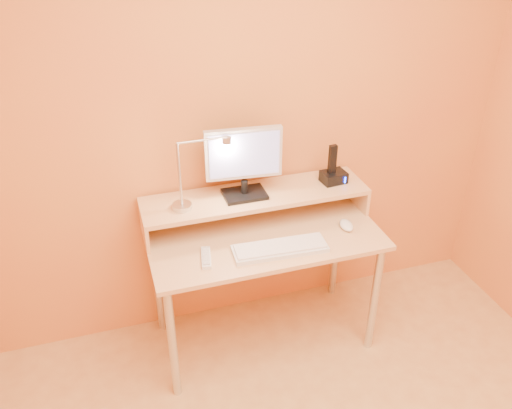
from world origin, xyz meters
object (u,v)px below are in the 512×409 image
object	(u,v)px
mouse	(346,225)
monitor_panel	(243,153)
keyboard	(280,249)
phone_dock	(334,177)
lamp_base	(182,206)
remote_control	(206,258)

from	to	relation	value
mouse	monitor_panel	bearing A→B (deg)	159.15
monitor_panel	keyboard	size ratio (longest dim) A/B	0.83
monitor_panel	phone_dock	size ratio (longest dim) A/B	3.01
lamp_base	keyboard	world-z (taller)	lamp_base
monitor_panel	keyboard	distance (m)	0.51
lamp_base	remote_control	world-z (taller)	lamp_base
monitor_panel	keyboard	bearing A→B (deg)	-68.99
monitor_panel	lamp_base	xyz separation A→B (m)	(-0.33, -0.04, -0.23)
lamp_base	mouse	bearing A→B (deg)	-13.17
monitor_panel	mouse	distance (m)	0.66
phone_dock	lamp_base	bearing A→B (deg)	176.71
monitor_panel	remote_control	bearing A→B (deg)	-129.05
lamp_base	phone_dock	xyz separation A→B (m)	(0.84, 0.03, 0.02)
phone_dock	mouse	distance (m)	0.28
lamp_base	keyboard	distance (m)	0.53
monitor_panel	phone_dock	xyz separation A→B (m)	(0.50, -0.01, -0.21)
lamp_base	keyboard	xyz separation A→B (m)	(0.42, -0.28, -0.16)
monitor_panel	phone_dock	distance (m)	0.55
lamp_base	keyboard	bearing A→B (deg)	-33.34
keyboard	phone_dock	bearing A→B (deg)	39.89
monitor_panel	keyboard	world-z (taller)	monitor_panel
mouse	keyboard	bearing A→B (deg)	-163.29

